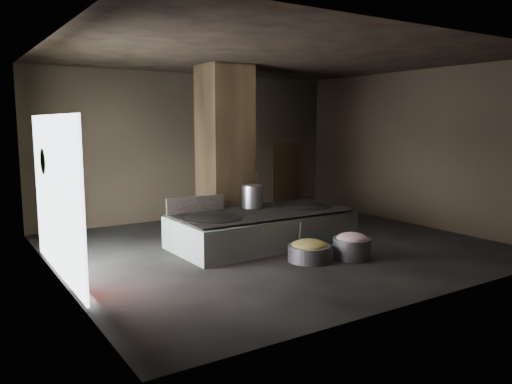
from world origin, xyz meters
TOP-DOWN VIEW (x-y plane):
  - floor at (0.00, 0.00)m, footprint 10.00×9.00m
  - ceiling at (0.00, 0.00)m, footprint 10.00×9.00m
  - back_wall at (0.00, 4.55)m, footprint 10.00×0.10m
  - front_wall at (0.00, -4.55)m, footprint 10.00×0.10m
  - left_wall at (-5.05, 0.00)m, footprint 0.10×9.00m
  - right_wall at (5.05, 0.00)m, footprint 0.10×9.00m
  - pillar at (-0.30, 1.90)m, footprint 1.20×1.20m
  - hearth_platform at (-0.16, 0.28)m, footprint 4.49×2.24m
  - platform_cap at (-0.16, 0.28)m, footprint 4.34×2.08m
  - wok_left at (-1.61, 0.23)m, footprint 1.40×1.40m
  - wok_left_rim at (-1.61, 0.23)m, footprint 1.43×1.43m
  - wok_right at (1.19, 0.33)m, footprint 1.30×1.30m
  - wok_right_rim at (1.19, 0.33)m, footprint 1.33×1.33m
  - stock_pot at (-0.11, 0.83)m, footprint 0.54×0.54m
  - splash_guard at (-1.61, 1.03)m, footprint 1.54×0.10m
  - cook at (0.78, 2.29)m, footprint 0.67×0.58m
  - veg_basin at (-0.12, -1.52)m, footprint 1.05×1.05m
  - veg_fill at (-0.12, -1.52)m, footprint 0.77×0.77m
  - ladle at (-0.27, -1.37)m, footprint 0.22×0.33m
  - meat_basin at (0.79, -1.88)m, footprint 1.03×1.03m
  - meat_fill at (0.79, -1.88)m, footprint 0.69×0.69m
  - doorway_near at (1.20, 4.45)m, footprint 1.18×0.08m
  - doorway_near_glow at (1.25, 4.67)m, footprint 0.78×0.04m
  - doorway_far at (3.60, 4.45)m, footprint 1.18×0.08m
  - doorway_far_glow at (3.66, 4.47)m, footprint 0.78×0.04m
  - left_opening at (-4.95, 0.20)m, footprint 0.04×4.20m
  - pavilion_sliver at (-4.88, -1.10)m, footprint 0.05×0.90m
  - tree_silhouette at (-4.85, 1.30)m, footprint 0.28×1.10m

SIDE VIEW (x-z plane):
  - floor at x=0.00m, z-range -0.10..0.00m
  - veg_basin at x=-0.12m, z-range 0.00..0.35m
  - meat_basin at x=0.79m, z-range 0.00..0.46m
  - veg_fill at x=-0.12m, z-range 0.23..0.47m
  - hearth_platform at x=-0.16m, z-range 0.00..0.77m
  - meat_fill at x=0.79m, z-range 0.32..0.58m
  - ladle at x=-0.27m, z-range 0.22..0.88m
  - wok_left at x=-1.61m, z-range 0.56..0.94m
  - wok_right at x=1.19m, z-range 0.57..0.93m
  - cook at x=0.78m, z-range 0.00..1.55m
  - platform_cap at x=-0.16m, z-range 0.80..0.83m
  - wok_left_rim at x=-1.61m, z-range 0.80..0.84m
  - wok_right_rim at x=1.19m, z-range 0.80..0.84m
  - pavilion_sliver at x=-4.88m, z-range 0.00..1.70m
  - splash_guard at x=-1.61m, z-range 0.84..1.22m
  - doorway_near_glow at x=1.25m, z-range 0.13..1.97m
  - doorway_far_glow at x=3.66m, z-range 0.12..1.98m
  - doorway_near at x=1.20m, z-range -0.09..2.29m
  - doorway_far at x=3.60m, z-range -0.09..2.29m
  - stock_pot at x=-0.11m, z-range 0.84..1.42m
  - left_opening at x=-4.95m, z-range 0.05..3.15m
  - tree_silhouette at x=-4.85m, z-range 1.65..2.75m
  - back_wall at x=0.00m, z-range 0.00..4.50m
  - front_wall at x=0.00m, z-range 0.00..4.50m
  - left_wall at x=-5.05m, z-range 0.00..4.50m
  - right_wall at x=5.05m, z-range 0.00..4.50m
  - pillar at x=-0.30m, z-range 0.00..4.50m
  - ceiling at x=0.00m, z-range 4.50..4.60m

